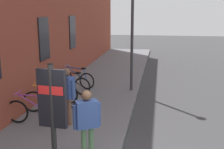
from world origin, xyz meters
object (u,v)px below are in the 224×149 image
object	(u,v)px
bicycle_by_door	(58,92)
pedestrian_by_facade	(87,119)
pedestrian_near_bus	(67,91)
transit_info_sign	(52,106)
street_lamp	(132,17)
bicycle_end_of_row	(50,100)
bicycle_far_end	(34,112)
bicycle_under_window	(76,79)
bicycle_mid_rack	(71,85)

from	to	relation	value
bicycle_by_door	pedestrian_by_facade	xyz separation A→B (m)	(-3.90, -2.17, 0.62)
pedestrian_near_bus	transit_info_sign	bearing A→B (deg)	-165.90
street_lamp	bicycle_end_of_row	bearing A→B (deg)	141.46
pedestrian_near_bus	pedestrian_by_facade	bearing A→B (deg)	-149.95
pedestrian_by_facade	street_lamp	xyz separation A→B (m)	(5.94, -0.37, 2.07)
bicycle_far_end	bicycle_end_of_row	distance (m)	1.12
pedestrian_near_bus	pedestrian_by_facade	distance (m)	2.23
bicycle_by_door	bicycle_under_window	distance (m)	1.96
transit_info_sign	street_lamp	distance (m)	7.08
pedestrian_near_bus	pedestrian_by_facade	world-z (taller)	pedestrian_near_bus
transit_info_sign	pedestrian_by_facade	xyz separation A→B (m)	(0.94, -0.40, -0.59)
bicycle_mid_rack	bicycle_end_of_row	bearing A→B (deg)	178.49
bicycle_end_of_row	pedestrian_by_facade	size ratio (longest dim) A/B	1.03
bicycle_under_window	transit_info_sign	bearing A→B (deg)	-166.43
bicycle_far_end	transit_info_sign	xyz separation A→B (m)	(-2.71, -1.71, 1.21)
bicycle_mid_rack	bicycle_far_end	bearing A→B (deg)	178.27
bicycle_by_door	bicycle_mid_rack	world-z (taller)	same
transit_info_sign	pedestrian_by_facade	size ratio (longest dim) A/B	1.45
bicycle_end_of_row	bicycle_by_door	xyz separation A→B (m)	(1.01, 0.10, -0.00)
pedestrian_near_bus	pedestrian_by_facade	size ratio (longest dim) A/B	1.03
bicycle_far_end	bicycle_mid_rack	size ratio (longest dim) A/B	1.01
street_lamp	transit_info_sign	bearing A→B (deg)	173.67
bicycle_end_of_row	pedestrian_by_facade	bearing A→B (deg)	-144.50
bicycle_mid_rack	pedestrian_by_facade	size ratio (longest dim) A/B	1.06
pedestrian_by_facade	bicycle_by_door	bearing A→B (deg)	29.05
bicycle_end_of_row	pedestrian_near_bus	world-z (taller)	pedestrian_near_bus
bicycle_far_end	bicycle_mid_rack	world-z (taller)	same
pedestrian_near_bus	bicycle_end_of_row	bearing A→B (deg)	44.56
bicycle_far_end	pedestrian_near_bus	distance (m)	1.20
bicycle_far_end	bicycle_by_door	bearing A→B (deg)	1.67
bicycle_far_end	pedestrian_near_bus	bearing A→B (deg)	-80.57
bicycle_mid_rack	pedestrian_by_facade	distance (m)	5.38
bicycle_far_end	street_lamp	world-z (taller)	street_lamp
bicycle_end_of_row	pedestrian_near_bus	size ratio (longest dim) A/B	1.00
bicycle_under_window	pedestrian_near_bus	xyz separation A→B (m)	(-3.92, -0.92, 0.66)
bicycle_far_end	bicycle_end_of_row	world-z (taller)	same
bicycle_mid_rack	pedestrian_by_facade	xyz separation A→B (m)	(-4.95, -2.01, 0.62)
bicycle_under_window	street_lamp	bearing A→B (deg)	-87.89
bicycle_far_end	transit_info_sign	world-z (taller)	transit_info_sign
bicycle_by_door	street_lamp	world-z (taller)	street_lamp
bicycle_under_window	bicycle_mid_rack	bearing A→B (deg)	-178.22
bicycle_by_door	pedestrian_near_bus	xyz separation A→B (m)	(-1.97, -1.05, 0.66)
bicycle_end_of_row	transit_info_sign	bearing A→B (deg)	-156.50
bicycle_far_end	bicycle_mid_rack	xyz separation A→B (m)	(3.18, -0.10, 0.00)
pedestrian_by_facade	bicycle_end_of_row	bearing A→B (deg)	35.50
bicycle_under_window	pedestrian_near_bus	bearing A→B (deg)	-166.81
bicycle_by_door	pedestrian_near_bus	size ratio (longest dim) A/B	1.01
bicycle_by_door	pedestrian_by_facade	distance (m)	4.50
bicycle_end_of_row	transit_info_sign	size ratio (longest dim) A/B	0.71
bicycle_far_end	bicycle_by_door	size ratio (longest dim) A/B	1.03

